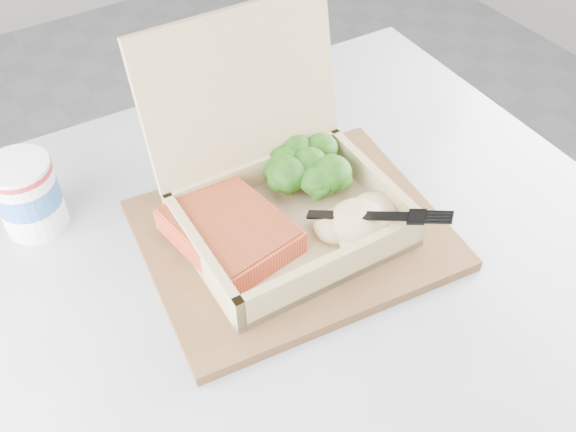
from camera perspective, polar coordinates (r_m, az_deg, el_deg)
cafe_table at (r=0.85m, az=2.42°, el=-11.93°), size 0.77×0.77×0.71m
serving_tray at (r=0.71m, az=0.47°, el=-1.65°), size 0.35×0.29×0.01m
takeout_container at (r=0.69m, az=-1.15°, el=3.23°), size 0.23×0.23×0.21m
salmon_fillet at (r=0.68m, az=-5.23°, el=-1.31°), size 0.12×0.15×0.03m
broccoli_pile at (r=0.74m, az=1.91°, el=4.14°), size 0.11×0.11×0.04m
mashed_potatoes at (r=0.68m, az=6.32°, el=-0.48°), size 0.10×0.09×0.04m
plastic_fork at (r=0.67m, az=4.46°, el=0.39°), size 0.11×0.13×0.03m
paper_cup at (r=0.76m, az=-22.20°, el=1.89°), size 0.07×0.07×0.09m
receipt at (r=0.84m, az=-3.69°, el=6.45°), size 0.11×0.16×0.00m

